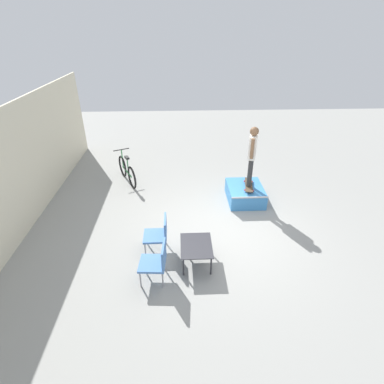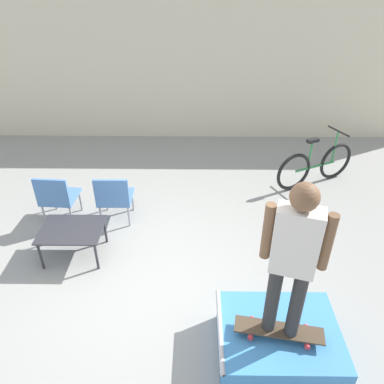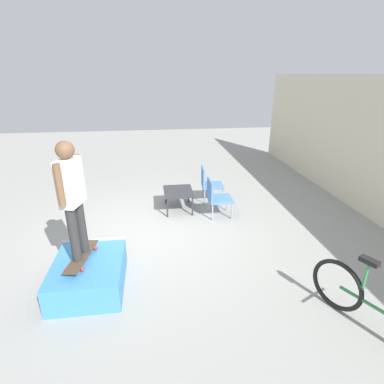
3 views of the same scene
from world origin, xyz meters
name	(u,v)px [view 3 (image 3 of 3)]	position (x,y,z in m)	size (l,w,h in m)	color
ground_plane	(152,232)	(0.00, 0.00, 0.00)	(24.00, 24.00, 0.00)	gray
house_wall_back	(384,152)	(0.00, 4.82, 1.50)	(12.00, 0.06, 3.00)	beige
skate_ramp_box	(89,274)	(1.56, -0.93, 0.22)	(1.26, 1.00, 0.46)	#3D84C6
skateboard_on_ramp	(82,256)	(1.53, -1.01, 0.52)	(0.90, 0.36, 0.07)	#473828
person_skater	(72,192)	(1.53, -1.01, 1.53)	(0.55, 0.30, 1.69)	#2D2D2D
coffee_table	(178,193)	(-1.03, 0.64, 0.42)	(0.86, 0.67, 0.47)	#2D2D33
patio_chair_left	(209,182)	(-1.48, 1.46, 0.48)	(0.55, 0.55, 0.86)	#99999E
patio_chair_right	(216,196)	(-0.58, 1.46, 0.48)	(0.53, 0.53, 0.86)	#99999E
bicycle	(375,306)	(2.89, 2.68, 0.38)	(1.56, 0.81, 1.01)	black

